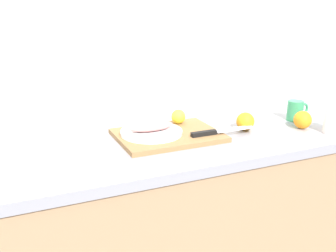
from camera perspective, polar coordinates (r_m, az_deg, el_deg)
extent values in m
cube|color=white|center=(1.87, -1.07, 11.61)|extent=(3.20, 0.05, 2.50)
cube|color=#9E7A56|center=(1.86, 3.08, -15.45)|extent=(2.00, 0.58, 0.86)
cube|color=gray|center=(1.66, 3.33, -2.29)|extent=(2.00, 0.60, 0.04)
cube|color=olive|center=(1.65, 0.00, -1.33)|extent=(0.42, 0.31, 0.02)
cylinder|color=white|center=(1.63, -2.39, -0.88)|extent=(0.25, 0.25, 0.01)
ellipsoid|color=tan|center=(1.62, -2.40, -0.03)|extent=(0.19, 0.08, 0.04)
cube|color=silver|center=(1.69, 9.46, -0.43)|extent=(0.18, 0.04, 0.00)
cube|color=black|center=(1.61, 5.13, -1.06)|extent=(0.11, 0.02, 0.02)
sphere|color=yellow|center=(1.76, 1.49, 1.35)|extent=(0.06, 0.06, 0.06)
cylinder|color=white|center=(1.83, 22.64, 0.62)|extent=(0.09, 0.09, 0.11)
cylinder|color=#338C59|center=(1.97, 17.68, 2.11)|extent=(0.07, 0.07, 0.09)
torus|color=#338C59|center=(2.00, 18.76, 2.37)|extent=(0.06, 0.01, 0.06)
sphere|color=orange|center=(1.76, 10.97, 0.65)|extent=(0.08, 0.08, 0.08)
sphere|color=orange|center=(1.85, 18.65, 0.84)|extent=(0.08, 0.08, 0.08)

